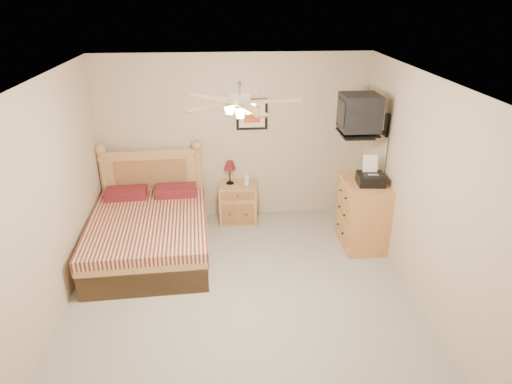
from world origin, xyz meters
TOP-DOWN VIEW (x-y plane):
  - floor at (0.00, 0.00)m, footprint 4.50×4.50m
  - ceiling at (0.00, 0.00)m, footprint 4.00×4.50m
  - wall_back at (0.00, 2.25)m, footprint 4.00×0.04m
  - wall_front at (0.00, -2.25)m, footprint 4.00×0.04m
  - wall_left at (-2.00, 0.00)m, footprint 0.04×4.50m
  - wall_right at (2.00, 0.00)m, footprint 0.04×4.50m
  - bed at (-1.18, 1.12)m, footprint 1.61×2.05m
  - nightstand at (0.04, 2.00)m, footprint 0.59×0.45m
  - table_lamp at (-0.08, 2.05)m, footprint 0.25×0.25m
  - lotion_bottle at (0.17, 1.96)m, footprint 0.10×0.10m
  - framed_picture at (0.27, 2.23)m, footprint 0.46×0.04m
  - dresser at (1.73, 1.18)m, footprint 0.55×0.80m
  - fax_machine at (1.76, 1.11)m, footprint 0.37×0.39m
  - magazine_lower at (1.73, 1.41)m, footprint 0.29×0.35m
  - magazine_upper at (1.73, 1.45)m, footprint 0.29×0.32m
  - wall_tv at (1.75, 1.34)m, footprint 0.56×0.46m
  - ceiling_fan at (0.00, -0.20)m, footprint 1.14×1.14m

SIDE VIEW (x-z plane):
  - floor at x=0.00m, z-range 0.00..0.00m
  - nightstand at x=0.04m, z-range 0.00..0.61m
  - dresser at x=1.73m, z-range 0.00..0.94m
  - bed at x=-1.18m, z-range 0.00..1.27m
  - lotion_bottle at x=0.17m, z-range 0.61..0.82m
  - table_lamp at x=-0.08m, z-range 0.61..0.97m
  - magazine_lower at x=1.73m, z-range 0.94..0.97m
  - magazine_upper at x=1.73m, z-range 0.97..0.99m
  - fax_machine at x=1.76m, z-range 0.94..1.30m
  - wall_back at x=0.00m, z-range 0.00..2.50m
  - wall_front at x=0.00m, z-range 0.00..2.50m
  - wall_left at x=-2.00m, z-range 0.00..2.50m
  - wall_right at x=2.00m, z-range 0.00..2.50m
  - framed_picture at x=0.27m, z-range 1.39..1.85m
  - wall_tv at x=1.75m, z-range 1.52..2.10m
  - ceiling_fan at x=0.00m, z-range 2.22..2.50m
  - ceiling at x=0.00m, z-range 2.48..2.52m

